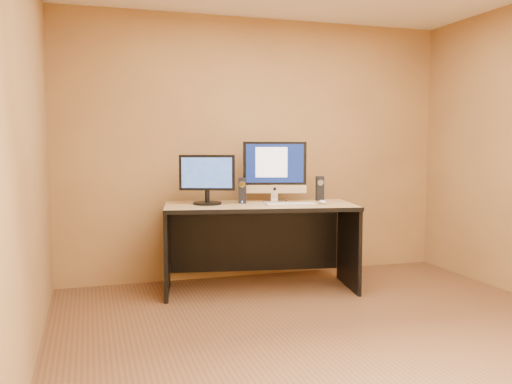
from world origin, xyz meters
The scene contains 11 objects.
floor centered at (0.00, 0.00, 0.00)m, with size 4.00×4.00×0.00m, color brown.
walls centered at (0.00, 0.00, 1.30)m, with size 4.00×4.00×2.60m, color #A77B43, non-canonical shape.
desk centered at (-0.16, 1.43, 0.40)m, with size 1.72×0.75×0.80m, color tan, non-canonical shape.
imac centered at (0.04, 1.60, 1.09)m, with size 0.61×0.23×0.59m, color silver, non-canonical shape.
second_monitor centered at (-0.63, 1.56, 1.02)m, with size 0.52×0.26×0.45m, color black, non-canonical shape.
speaker_left centered at (-0.29, 1.57, 0.92)m, with size 0.07×0.08×0.24m, color black, non-canonical shape.
speaker_right centered at (0.49, 1.57, 0.92)m, with size 0.07×0.08×0.24m, color black, non-canonical shape.
keyboard centered at (0.08, 1.29, 0.81)m, with size 0.46×0.13×0.02m, color silver.
mouse centered at (0.40, 1.28, 0.82)m, with size 0.06×0.11×0.04m, color silver.
cable_a centered at (0.12, 1.72, 0.80)m, with size 0.01×0.01×0.24m, color black.
cable_b centered at (0.10, 1.71, 0.80)m, with size 0.01×0.01×0.19m, color black.
Camera 1 is at (-1.66, -3.27, 1.36)m, focal length 38.00 mm.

